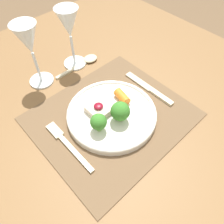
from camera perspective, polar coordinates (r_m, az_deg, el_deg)
name	(u,v)px	position (r m, az deg, el deg)	size (l,w,h in m)	color
ground_plane	(112,198)	(1.29, -0.04, -21.58)	(8.00, 8.00, 0.00)	brown
dining_table	(112,133)	(0.68, -0.08, -5.63)	(1.16, 1.24, 0.75)	brown
placemat	(112,116)	(0.61, -0.09, -1.15)	(0.41, 0.36, 0.00)	brown
dinner_plate	(112,114)	(0.59, -0.08, -0.42)	(0.25, 0.25, 0.08)	silver
fork	(66,143)	(0.57, -11.88, -7.87)	(0.02, 0.18, 0.01)	beige
knife	(152,90)	(0.68, 10.32, 5.62)	(0.02, 0.18, 0.01)	beige
spoon	(86,61)	(0.78, -6.75, 13.08)	(0.17, 0.04, 0.01)	beige
wine_glass_near	(69,27)	(0.70, -11.18, 21.02)	(0.08, 0.08, 0.19)	white
wine_glass_far	(29,43)	(0.66, -20.87, 16.46)	(0.08, 0.08, 0.20)	white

